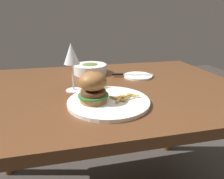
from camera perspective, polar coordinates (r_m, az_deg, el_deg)
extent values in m
cube|color=#56331C|center=(0.96, -2.79, -0.31)|extent=(1.35, 0.90, 0.04)
cylinder|color=#56331C|center=(1.53, -29.15, -10.10)|extent=(0.06, 0.06, 0.70)
cylinder|color=#56331C|center=(1.65, 16.50, -6.03)|extent=(0.06, 0.06, 0.70)
cylinder|color=white|center=(0.77, -0.96, -3.46)|extent=(0.32, 0.32, 0.01)
cylinder|color=#9E6B38|center=(0.75, -5.30, -2.60)|extent=(0.10, 0.10, 0.02)
cylinder|color=#2D7028|center=(0.75, -5.34, -1.61)|extent=(0.11, 0.11, 0.01)
cylinder|color=brown|center=(0.74, -5.37, -0.82)|extent=(0.09, 0.09, 0.02)
ellipsoid|color=brown|center=(0.73, -5.48, 2.39)|extent=(0.10, 0.10, 0.07)
cylinder|color=#CCB78C|center=(0.72, -5.54, 4.28)|extent=(0.00, 0.00, 0.05)
cylinder|color=#EABC5B|center=(0.78, 2.27, -2.07)|extent=(0.05, 0.03, 0.01)
cylinder|color=gold|center=(0.76, 1.48, -2.58)|extent=(0.05, 0.06, 0.01)
cylinder|color=#EABC5B|center=(0.75, 2.00, -2.90)|extent=(0.04, 0.05, 0.01)
cylinder|color=#E0B251|center=(0.77, 4.04, -2.05)|extent=(0.04, 0.06, 0.01)
cylinder|color=gold|center=(0.77, 4.38, -1.82)|extent=(0.05, 0.03, 0.01)
cylinder|color=#E0B251|center=(0.79, 5.98, -1.50)|extent=(0.05, 0.03, 0.01)
cylinder|color=gold|center=(0.78, 3.19, -2.21)|extent=(0.02, 0.05, 0.01)
cylinder|color=silver|center=(0.92, -10.85, -0.18)|extent=(0.07, 0.07, 0.00)
cylinder|color=silver|center=(0.90, -11.10, 3.50)|extent=(0.01, 0.01, 0.12)
cone|color=silver|center=(0.87, -11.56, 10.02)|extent=(0.07, 0.07, 0.09)
cylinder|color=white|center=(1.11, 7.44, 3.85)|extent=(0.16, 0.16, 0.01)
cube|color=silver|center=(1.11, 7.46, 4.22)|extent=(0.16, 0.05, 0.00)
cube|color=black|center=(1.10, 1.65, 4.37)|extent=(0.06, 0.03, 0.01)
cylinder|color=white|center=(1.17, -6.23, 5.85)|extent=(0.19, 0.19, 0.05)
ellipsoid|color=#4C662D|center=(1.17, -6.27, 6.84)|extent=(0.10, 0.10, 0.02)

